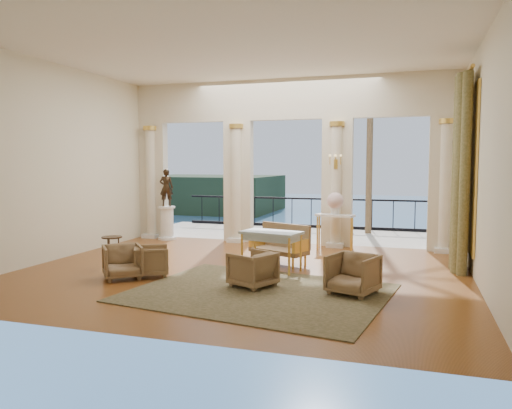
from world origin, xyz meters
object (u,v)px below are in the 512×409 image
(armchair_a, at_px, (123,260))
(armchair_b, at_px, (353,272))
(settee, at_px, (281,244))
(game_table, at_px, (271,235))
(armchair_c, at_px, (253,268))
(statue, at_px, (166,188))
(console_table, at_px, (335,220))
(armchair_d, at_px, (152,259))
(side_table, at_px, (112,241))
(pedestal, at_px, (167,223))

(armchair_a, relative_size, armchair_b, 0.95)
(settee, xyz_separation_m, game_table, (-0.01, -0.80, 0.30))
(armchair_a, xyz_separation_m, armchair_c, (2.60, 0.12, -0.01))
(armchair_c, distance_m, statue, 6.28)
(settee, xyz_separation_m, console_table, (0.87, 2.10, 0.33))
(armchair_d, distance_m, statue, 4.91)
(statue, distance_m, side_table, 4.21)
(armchair_a, xyz_separation_m, statue, (-1.52, 4.72, 1.15))
(armchair_d, distance_m, side_table, 1.20)
(settee, bearing_deg, armchair_a, -112.99)
(armchair_a, bearing_deg, game_table, -8.29)
(side_table, bearing_deg, armchair_c, -9.90)
(armchair_b, relative_size, pedestal, 0.79)
(armchair_a, bearing_deg, console_table, 12.85)
(armchair_b, height_order, pedestal, pedestal)
(armchair_b, distance_m, settee, 2.85)
(statue, xyz_separation_m, console_table, (4.95, -0.28, -0.76))
(settee, xyz_separation_m, side_table, (-3.25, -1.65, 0.16))
(pedestal, distance_m, console_table, 4.96)
(armchair_b, distance_m, side_table, 5.11)
(armchair_a, height_order, settee, settee)
(armchair_a, xyz_separation_m, console_table, (3.42, 4.44, 0.40))
(game_table, distance_m, pedestal, 5.17)
(armchair_c, height_order, side_table, armchair_c)
(statue, xyz_separation_m, side_table, (0.82, -4.02, -0.92))
(statue, bearing_deg, pedestal, -61.13)
(settee, bearing_deg, armchair_c, -64.39)
(armchair_c, xyz_separation_m, side_table, (-3.30, 0.58, 0.24))
(armchair_a, height_order, statue, statue)
(armchair_d, xyz_separation_m, side_table, (-1.12, 0.33, 0.26))
(armchair_a, distance_m, settee, 3.47)
(armchair_d, bearing_deg, armchair_c, -126.36)
(armchair_b, height_order, statue, statue)
(settee, bearing_deg, console_table, 91.84)
(armchair_c, relative_size, settee, 0.49)
(armchair_d, distance_m, settee, 2.91)
(armchair_a, height_order, armchair_d, armchair_a)
(armchair_b, xyz_separation_m, statue, (-5.90, 4.57, 1.13))
(armchair_d, height_order, console_table, console_table)
(armchair_c, height_order, settee, settee)
(armchair_c, distance_m, armchair_d, 2.19)
(settee, relative_size, side_table, 2.09)
(armchair_c, xyz_separation_m, console_table, (0.83, 4.32, 0.40))
(game_table, height_order, statue, statue)
(game_table, bearing_deg, armchair_c, -75.54)
(settee, distance_m, statue, 4.84)
(side_table, bearing_deg, armchair_d, -16.45)
(armchair_b, distance_m, game_table, 2.33)
(side_table, bearing_deg, console_table, 42.23)
(armchair_b, xyz_separation_m, armchair_d, (-3.96, 0.21, -0.05))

